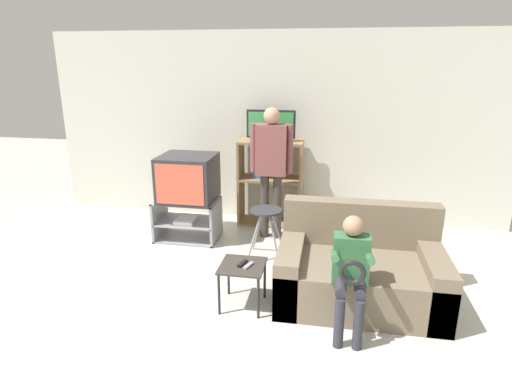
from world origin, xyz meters
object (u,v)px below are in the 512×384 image
couch (359,271)px  person_standing_adult (271,161)px  television_main (188,178)px  person_seated_child (351,267)px  remote_control_black (242,263)px  folding_stool (266,218)px  tv_stand (188,220)px  media_shelf (270,182)px  remote_control_white (248,265)px  snack_table (242,271)px  television_flat (271,127)px

couch → person_standing_adult: (-1.05, 1.35, 0.73)m
television_main → person_seated_child: television_main is taller
remote_control_black → person_seated_child: bearing=2.4°
television_main → folding_stool: size_ratio=1.11×
tv_stand → media_shelf: (0.96, 0.72, 0.34)m
remote_control_white → person_seated_child: (0.89, -0.21, 0.17)m
folding_stool → remote_control_white: (0.01, -1.06, -0.07)m
folding_stool → couch: bearing=-34.9°
folding_stool → remote_control_white: folding_stool is taller
couch → folding_stool: bearing=145.1°
person_standing_adult → couch: bearing=-52.1°
couch → person_standing_adult: 1.86m
snack_table → person_standing_adult: person_standing_adult is taller
snack_table → person_standing_adult: (0.02, 1.67, 0.66)m
tv_stand → person_seated_child: 2.61m
television_flat → person_standing_adult: (0.08, -0.46, -0.35)m
media_shelf → folding_stool: 1.13m
remote_control_black → couch: couch is taller
person_seated_child → media_shelf: bearing=113.1°
television_main → snack_table: 1.81m
media_shelf → television_flat: (0.00, -0.02, 0.77)m
television_flat → media_shelf: bearing=97.7°
tv_stand → media_shelf: bearing=36.8°
media_shelf → remote_control_black: bearing=-88.4°
remote_control_black → remote_control_white: same height
television_flat → person_standing_adult: size_ratio=0.39×
tv_stand → folding_stool: size_ratio=1.30×
remote_control_white → couch: (1.01, 0.35, -0.14)m
media_shelf → snack_table: (0.06, -2.15, -0.24)m
tv_stand → remote_control_black: (1.02, -1.42, 0.17)m
television_main → remote_control_black: 1.79m
tv_stand → television_main: 0.55m
remote_control_white → television_main: bearing=146.4°
television_main → remote_control_black: bearing=-55.3°
television_main → couch: television_main is taller
media_shelf → couch: media_shelf is taller
snack_table → person_seated_child: 1.01m
tv_stand → remote_control_white: size_ratio=5.49×
media_shelf → remote_control_black: 2.15m
remote_control_white → person_standing_adult: (-0.04, 1.69, 0.59)m
couch → media_shelf: bearing=121.8°
television_main → couch: bearing=-28.4°
television_main → remote_control_black: (1.00, -1.44, -0.38)m
remote_control_black → person_standing_adult: 1.77m
media_shelf → person_standing_adult: size_ratio=0.70×
media_shelf → couch: (1.13, -1.82, -0.31)m
television_flat → person_seated_child: bearing=-66.8°
folding_stool → television_main: bearing=158.7°
television_flat → person_standing_adult: bearing=-80.5°
television_main → couch: (2.07, -1.12, -0.52)m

